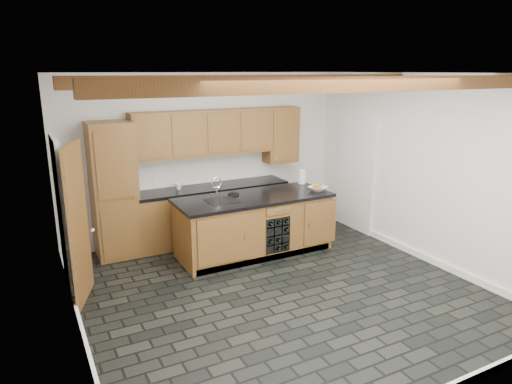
# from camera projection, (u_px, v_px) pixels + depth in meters

# --- Properties ---
(ground) EXTENTS (5.00, 5.00, 0.00)m
(ground) POSITION_uv_depth(u_px,v_px,m) (279.00, 289.00, 6.10)
(ground) COLOR black
(ground) RESTS_ON ground
(room_shell) EXTENTS (5.01, 5.00, 5.00)m
(room_shell) POSITION_uv_depth(u_px,v_px,m) (255.00, 171.00, 6.13)
(room_shell) COLOR white
(room_shell) RESTS_ON ground
(back_cabinetry) EXTENTS (3.65, 0.62, 2.20)m
(back_cabinetry) POSITION_uv_depth(u_px,v_px,m) (192.00, 185.00, 7.60)
(back_cabinetry) COLOR brown
(back_cabinetry) RESTS_ON ground
(island) EXTENTS (2.48, 0.96, 0.93)m
(island) POSITION_uv_depth(u_px,v_px,m) (255.00, 225.00, 7.22)
(island) COLOR brown
(island) RESTS_ON ground
(faucet) EXTENTS (0.45, 0.40, 0.34)m
(faucet) POSITION_uv_depth(u_px,v_px,m) (221.00, 198.00, 6.88)
(faucet) COLOR black
(faucet) RESTS_ON island
(kitchen_scale) EXTENTS (0.16, 0.10, 0.05)m
(kitchen_scale) POSITION_uv_depth(u_px,v_px,m) (234.00, 194.00, 7.18)
(kitchen_scale) COLOR black
(kitchen_scale) RESTS_ON island
(fruit_bowl) EXTENTS (0.36, 0.36, 0.07)m
(fruit_bowl) POSITION_uv_depth(u_px,v_px,m) (318.00, 189.00, 7.43)
(fruit_bowl) COLOR silver
(fruit_bowl) RESTS_ON island
(fruit_cluster) EXTENTS (0.16, 0.17, 0.07)m
(fruit_cluster) POSITION_uv_depth(u_px,v_px,m) (318.00, 186.00, 7.42)
(fruit_cluster) COLOR #A91635
(fruit_cluster) RESTS_ON fruit_bowl
(paper_towel) EXTENTS (0.13, 0.13, 0.25)m
(paper_towel) POSITION_uv_depth(u_px,v_px,m) (302.00, 177.00, 7.88)
(paper_towel) COLOR white
(paper_towel) RESTS_ON island
(mug) EXTENTS (0.15, 0.15, 0.10)m
(mug) POSITION_uv_depth(u_px,v_px,m) (178.00, 186.00, 7.50)
(mug) COLOR white
(mug) RESTS_ON back_cabinetry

